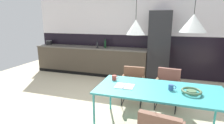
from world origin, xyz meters
The scene contains 18 objects.
ground_plane centered at (0.00, 0.00, 0.00)m, with size 9.70×9.70×0.00m, color beige.
back_wall_splashback_dark centered at (0.00, 2.88, 0.66)m, with size 7.46×0.12×1.32m, color black.
back_wall_panel_upper centered at (0.00, 2.88, 1.98)m, with size 7.46×0.12×1.32m, color white.
kitchen_counter centered at (-1.67, 2.52, 0.46)m, with size 3.85×0.63×0.91m.
refrigerator_column centered at (0.57, 2.52, 1.02)m, with size 0.63×0.60×2.05m, color #232326.
dining_table centered at (0.72, -0.10, 0.69)m, with size 1.98×0.92×0.72m.
armchair_facing_counter centered at (0.86, 0.81, 0.51)m, with size 0.53×0.52×0.81m.
armchair_far_side centered at (0.13, 0.79, 0.51)m, with size 0.51×0.49×0.78m.
fruit_bowl centered at (1.18, -0.14, 0.76)m, with size 0.29×0.29×0.06m.
open_book centered at (0.17, -0.15, 0.73)m, with size 0.30×0.24×0.02m.
mug_dark_espresso centered at (-0.09, 0.10, 0.77)m, with size 0.13×0.08×0.09m.
mug_white_ceramic centered at (0.90, -0.08, 0.77)m, with size 0.12×0.08×0.09m.
cooking_pot centered at (-3.39, 2.64, 0.99)m, with size 0.21×0.21×0.17m.
bottle_oil_tall centered at (-1.34, 2.36, 1.02)m, with size 0.07×0.07×0.25m.
bottle_wine_green centered at (-1.19, 2.62, 1.02)m, with size 0.07×0.07×0.26m.
bottle_spice_small centered at (-1.12, 2.48, 1.03)m, with size 0.06×0.06×0.29m.
pendant_lamp_over_table_near centered at (0.32, -0.14, 1.69)m, with size 0.28×0.28×1.01m.
pendant_lamp_over_table_far centered at (1.12, -0.10, 1.75)m, with size 0.36×0.36×0.96m.
Camera 1 is at (0.79, -2.79, 1.79)m, focal length 27.94 mm.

